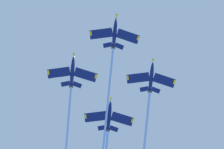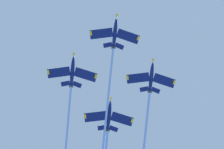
# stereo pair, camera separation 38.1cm
# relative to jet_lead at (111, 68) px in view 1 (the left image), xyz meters

# --- Properties ---
(jet_lead) EXTENTS (38.54, 46.70, 27.98)m
(jet_lead) POSITION_rel_jet_lead_xyz_m (0.00, 0.00, 0.00)
(jet_lead) COLOR navy
(jet_left_wing) EXTENTS (36.01, 43.05, 25.85)m
(jet_left_wing) POSITION_rel_jet_lead_xyz_m (21.67, 1.61, -5.85)
(jet_left_wing) COLOR navy
(jet_right_wing) EXTENTS (36.32, 42.60, 25.82)m
(jet_right_wing) POSITION_rel_jet_lead_xyz_m (-3.74, 19.99, -6.25)
(jet_right_wing) COLOR navy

